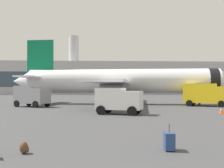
{
  "coord_description": "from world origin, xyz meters",
  "views": [
    {
      "loc": [
        0.02,
        -5.44,
        2.59
      ],
      "look_at": [
        1.63,
        23.32,
        3.0
      ],
      "focal_mm": 44.82,
      "sensor_mm": 36.0,
      "label": 1
    }
  ],
  "objects": [
    {
      "name": "safety_cone_near",
      "position": [
        12.68,
        22.19,
        0.32
      ],
      "size": [
        0.44,
        0.44,
        0.64
      ],
      "color": "#F2590C",
      "rests_on": "ground"
    },
    {
      "name": "rolling_suitcase",
      "position": [
        3.04,
        6.0,
        0.39
      ],
      "size": [
        0.46,
        0.67,
        1.1
      ],
      "color": "navy",
      "rests_on": "ground"
    },
    {
      "name": "airplane_at_gate",
      "position": [
        3.85,
        38.91,
        3.66
      ],
      "size": [
        35.68,
        32.35,
        10.5
      ],
      "color": "white",
      "rests_on": "ground"
    },
    {
      "name": "fuel_truck",
      "position": [
        15.42,
        33.18,
        1.77
      ],
      "size": [
        6.4,
        5.05,
        3.2
      ],
      "color": "yellow",
      "rests_on": "ground"
    },
    {
      "name": "service_truck",
      "position": [
        -8.84,
        33.35,
        1.61
      ],
      "size": [
        5.25,
        4.35,
        2.9
      ],
      "color": "gray",
      "rests_on": "ground"
    },
    {
      "name": "cargo_van",
      "position": [
        2.19,
        21.86,
        1.45
      ],
      "size": [
        4.83,
        3.6,
        2.6
      ],
      "color": "white",
      "rests_on": "ground"
    },
    {
      "name": "terminal_building",
      "position": [
        9.17,
        117.94,
        6.8
      ],
      "size": [
        106.09,
        23.93,
        25.43
      ],
      "color": "#B2B2B7",
      "rests_on": "ground"
    },
    {
      "name": "traveller_backpack",
      "position": [
        -2.82,
        5.76,
        0.23
      ],
      "size": [
        0.36,
        0.4,
        0.48
      ],
      "color": "brown",
      "rests_on": "ground"
    }
  ]
}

